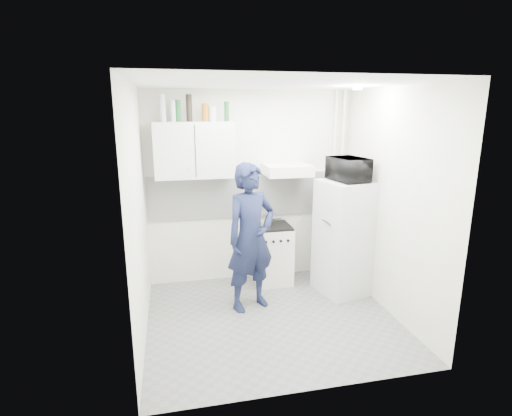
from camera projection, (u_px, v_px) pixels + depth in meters
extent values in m
plane|color=#5A5A5A|center=(272.00, 318.00, 4.60)|extent=(2.80, 2.80, 0.00)
plane|color=white|center=(274.00, 83.00, 3.98)|extent=(2.80, 2.80, 0.00)
plane|color=white|center=(250.00, 188.00, 5.48)|extent=(2.80, 0.00, 2.80)
plane|color=white|center=(138.00, 217.00, 4.00)|extent=(0.00, 2.60, 2.60)
plane|color=white|center=(391.00, 203.00, 4.58)|extent=(0.00, 2.60, 2.60)
imported|color=#141A35|center=(251.00, 238.00, 4.69)|extent=(0.76, 0.63, 1.77)
cube|color=silver|center=(272.00, 255.00, 5.51)|extent=(0.50, 0.50, 0.79)
cube|color=silver|center=(345.00, 237.00, 5.15)|extent=(0.73, 0.73, 1.48)
cube|color=black|center=(272.00, 226.00, 5.41)|extent=(0.48, 0.48, 0.03)
cylinder|color=silver|center=(266.00, 222.00, 5.40)|extent=(0.17, 0.17, 0.09)
imported|color=black|center=(349.00, 169.00, 4.94)|extent=(0.58, 0.44, 0.29)
cylinder|color=#B2B7BC|center=(162.00, 108.00, 4.83)|extent=(0.08, 0.08, 0.33)
cylinder|color=#B2B7BC|center=(173.00, 111.00, 4.86)|extent=(0.07, 0.07, 0.25)
cylinder|color=#144C1E|center=(178.00, 111.00, 4.87)|extent=(0.06, 0.06, 0.26)
cylinder|color=black|center=(189.00, 108.00, 4.89)|extent=(0.07, 0.07, 0.33)
cylinder|color=brown|center=(205.00, 113.00, 4.95)|extent=(0.09, 0.09, 0.22)
cylinder|color=#B2B7BC|center=(213.00, 114.00, 4.97)|extent=(0.09, 0.09, 0.18)
cylinder|color=#144C1E|center=(227.00, 111.00, 5.00)|extent=(0.06, 0.06, 0.24)
cube|color=silver|center=(194.00, 150.00, 5.03)|extent=(1.00, 0.35, 0.70)
cube|color=silver|center=(287.00, 170.00, 5.27)|extent=(0.60, 0.50, 0.14)
cube|color=white|center=(250.00, 195.00, 5.49)|extent=(2.74, 0.03, 0.60)
cylinder|color=silver|center=(341.00, 185.00, 5.67)|extent=(0.05, 0.05, 2.60)
cylinder|color=silver|center=(333.00, 185.00, 5.65)|extent=(0.04, 0.04, 2.60)
cylinder|color=white|center=(358.00, 89.00, 4.38)|extent=(0.10, 0.10, 0.02)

